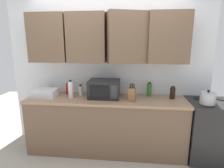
{
  "coord_description": "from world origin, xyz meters",
  "views": [
    {
      "loc": [
        0.39,
        -3.04,
        1.76
      ],
      "look_at": [
        0.09,
        -0.25,
        1.12
      ],
      "focal_mm": 29.4,
      "sensor_mm": 36.0,
      "label": 1
    }
  ],
  "objects_px": {
    "kettle": "(208,98)",
    "bottle_clear_tall": "(81,90)",
    "stove_range": "(212,130)",
    "dish_rack": "(45,93)",
    "microwave": "(104,89)",
    "bottle_green_oil": "(149,90)",
    "knife_block": "(132,94)",
    "bottle_red_sauce": "(68,89)",
    "bottle_white_jar": "(71,89)",
    "bottle_soy_dark": "(172,93)"
  },
  "relations": [
    {
      "from": "bottle_green_oil",
      "to": "kettle",
      "type": "bearing_deg",
      "value": -24.69
    },
    {
      "from": "microwave",
      "to": "bottle_white_jar",
      "type": "relative_size",
      "value": 1.72
    },
    {
      "from": "bottle_green_oil",
      "to": "bottle_white_jar",
      "type": "relative_size",
      "value": 0.81
    },
    {
      "from": "bottle_clear_tall",
      "to": "bottle_green_oil",
      "type": "xyz_separation_m",
      "value": [
        1.12,
        0.09,
        0.02
      ]
    },
    {
      "from": "stove_range",
      "to": "knife_block",
      "type": "height_order",
      "value": "knife_block"
    },
    {
      "from": "dish_rack",
      "to": "bottle_green_oil",
      "type": "bearing_deg",
      "value": 6.65
    },
    {
      "from": "knife_block",
      "to": "bottle_white_jar",
      "type": "bearing_deg",
      "value": 175.05
    },
    {
      "from": "bottle_clear_tall",
      "to": "bottle_green_oil",
      "type": "distance_m",
      "value": 1.13
    },
    {
      "from": "bottle_soy_dark",
      "to": "bottle_white_jar",
      "type": "relative_size",
      "value": 0.72
    },
    {
      "from": "stove_range",
      "to": "kettle",
      "type": "distance_m",
      "value": 0.59
    },
    {
      "from": "microwave",
      "to": "knife_block",
      "type": "relative_size",
      "value": 1.72
    },
    {
      "from": "stove_range",
      "to": "bottle_clear_tall",
      "type": "relative_size",
      "value": 4.86
    },
    {
      "from": "bottle_clear_tall",
      "to": "knife_block",
      "type": "bearing_deg",
      "value": -13.64
    },
    {
      "from": "bottle_clear_tall",
      "to": "bottle_soy_dark",
      "type": "xyz_separation_m",
      "value": [
        1.47,
        -0.03,
        0.01
      ]
    },
    {
      "from": "bottle_soy_dark",
      "to": "bottle_white_jar",
      "type": "distance_m",
      "value": 1.6
    },
    {
      "from": "microwave",
      "to": "knife_block",
      "type": "bearing_deg",
      "value": -17.53
    },
    {
      "from": "stove_range",
      "to": "dish_rack",
      "type": "xyz_separation_m",
      "value": [
        -2.63,
        0.02,
        0.51
      ]
    },
    {
      "from": "microwave",
      "to": "bottle_soy_dark",
      "type": "relative_size",
      "value": 2.4
    },
    {
      "from": "bottle_clear_tall",
      "to": "bottle_white_jar",
      "type": "xyz_separation_m",
      "value": [
        -0.13,
        -0.12,
        0.05
      ]
    },
    {
      "from": "kettle",
      "to": "stove_range",
      "type": "bearing_deg",
      "value": 39.47
    },
    {
      "from": "bottle_green_oil",
      "to": "bottle_soy_dark",
      "type": "bearing_deg",
      "value": -18.95
    },
    {
      "from": "dish_rack",
      "to": "stove_range",
      "type": "bearing_deg",
      "value": -0.44
    },
    {
      "from": "bottle_white_jar",
      "to": "dish_rack",
      "type": "bearing_deg",
      "value": 178.4
    },
    {
      "from": "kettle",
      "to": "bottle_white_jar",
      "type": "height_order",
      "value": "bottle_white_jar"
    },
    {
      "from": "kettle",
      "to": "bottle_clear_tall",
      "type": "distance_m",
      "value": 1.92
    },
    {
      "from": "dish_rack",
      "to": "bottle_green_oil",
      "type": "xyz_separation_m",
      "value": [
        1.68,
        0.2,
        0.05
      ]
    },
    {
      "from": "kettle",
      "to": "bottle_soy_dark",
      "type": "bearing_deg",
      "value": 151.06
    },
    {
      "from": "dish_rack",
      "to": "bottle_soy_dark",
      "type": "xyz_separation_m",
      "value": [
        2.03,
        0.08,
        0.03
      ]
    },
    {
      "from": "kettle",
      "to": "dish_rack",
      "type": "xyz_separation_m",
      "value": [
        -2.46,
        0.16,
        -0.04
      ]
    },
    {
      "from": "bottle_clear_tall",
      "to": "bottle_green_oil",
      "type": "bearing_deg",
      "value": 4.51
    },
    {
      "from": "kettle",
      "to": "knife_block",
      "type": "xyz_separation_m",
      "value": [
        -1.06,
        0.06,
        0.01
      ]
    },
    {
      "from": "kettle",
      "to": "knife_block",
      "type": "distance_m",
      "value": 1.06
    },
    {
      "from": "dish_rack",
      "to": "bottle_red_sauce",
      "type": "bearing_deg",
      "value": 27.64
    },
    {
      "from": "dish_rack",
      "to": "bottle_white_jar",
      "type": "distance_m",
      "value": 0.44
    },
    {
      "from": "kettle",
      "to": "knife_block",
      "type": "relative_size",
      "value": 0.74
    },
    {
      "from": "dish_rack",
      "to": "microwave",
      "type": "bearing_deg",
      "value": 2.57
    },
    {
      "from": "kettle",
      "to": "bottle_red_sauce",
      "type": "distance_m",
      "value": 2.16
    },
    {
      "from": "knife_block",
      "to": "bottle_soy_dark",
      "type": "distance_m",
      "value": 0.65
    },
    {
      "from": "bottle_white_jar",
      "to": "microwave",
      "type": "bearing_deg",
      "value": 5.97
    },
    {
      "from": "microwave",
      "to": "knife_block",
      "type": "xyz_separation_m",
      "value": [
        0.44,
        -0.14,
        -0.04
      ]
    },
    {
      "from": "bottle_soy_dark",
      "to": "bottle_clear_tall",
      "type": "bearing_deg",
      "value": 178.84
    },
    {
      "from": "kettle",
      "to": "bottle_green_oil",
      "type": "bearing_deg",
      "value": 155.31
    },
    {
      "from": "bottle_green_oil",
      "to": "bottle_white_jar",
      "type": "xyz_separation_m",
      "value": [
        -1.25,
        -0.21,
        0.02
      ]
    },
    {
      "from": "bottle_green_oil",
      "to": "bottle_white_jar",
      "type": "bearing_deg",
      "value": -170.53
    },
    {
      "from": "kettle",
      "to": "bottle_white_jar",
      "type": "distance_m",
      "value": 2.03
    },
    {
      "from": "microwave",
      "to": "bottle_white_jar",
      "type": "distance_m",
      "value": 0.53
    },
    {
      "from": "bottle_soy_dark",
      "to": "bottle_white_jar",
      "type": "height_order",
      "value": "bottle_white_jar"
    },
    {
      "from": "knife_block",
      "to": "bottle_red_sauce",
      "type": "xyz_separation_m",
      "value": [
        -1.08,
        0.26,
        -0.01
      ]
    },
    {
      "from": "stove_range",
      "to": "bottle_soy_dark",
      "type": "height_order",
      "value": "bottle_soy_dark"
    },
    {
      "from": "dish_rack",
      "to": "bottle_soy_dark",
      "type": "bearing_deg",
      "value": 2.21
    }
  ]
}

